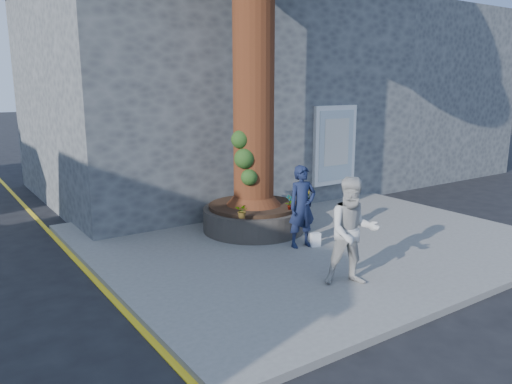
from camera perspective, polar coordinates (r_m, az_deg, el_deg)
ground at (r=9.51m, az=2.53°, el=-8.63°), size 120.00×120.00×0.00m
pavement at (r=11.11m, az=5.66°, el=-5.23°), size 9.00×8.00×0.12m
yellow_line at (r=9.07m, az=-17.39°, el=-10.25°), size 0.10×30.00×0.01m
stone_shop at (r=16.30m, az=-5.64°, el=11.42°), size 10.30×8.30×6.30m
neighbour_shop at (r=21.34m, az=13.90°, el=10.90°), size 6.00×8.00×6.00m
planter at (r=11.37m, az=-0.25°, el=-2.90°), size 2.30×2.30×0.60m
man at (r=10.13m, az=5.30°, el=-1.67°), size 0.66×0.47×1.68m
woman at (r=8.34m, az=10.99°, el=-4.45°), size 1.10×1.03×1.81m
shopping_bag at (r=10.34m, az=6.80°, el=-5.44°), size 0.23×0.17×0.28m
plant_a at (r=10.80m, az=3.85°, el=-1.18°), size 0.19×0.14×0.33m
plant_b at (r=11.09m, az=5.85°, el=-0.58°), size 0.33×0.33×0.43m
plant_c at (r=12.41m, az=0.80°, el=0.69°), size 0.28×0.28×0.36m
plant_d at (r=10.12m, az=-1.55°, el=-2.16°), size 0.34×0.35×0.30m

